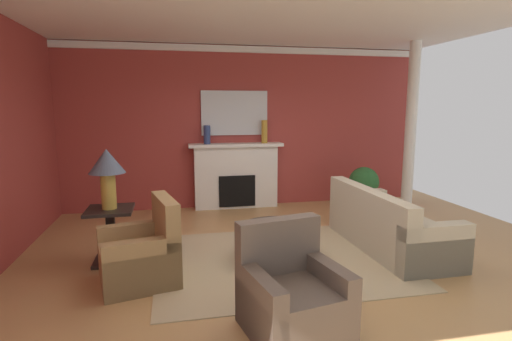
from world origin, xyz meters
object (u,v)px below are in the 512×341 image
object	(u,v)px
vase_mantel_left	(207,135)
potted_plant	(364,185)
coffee_table	(278,235)
side_table	(111,232)
vase_mantel_right	(264,132)
fireplace	(236,177)
armchair_facing_fireplace	(292,298)
table_lamp	(107,167)
mantel_mirror	(235,113)
sofa	(387,227)
armchair_near_window	(142,256)

from	to	relation	value
vase_mantel_left	potted_plant	xyz separation A→B (m)	(2.88, -0.67, -0.94)
coffee_table	side_table	world-z (taller)	side_table
side_table	vase_mantel_right	distance (m)	3.63
fireplace	side_table	bearing A→B (deg)	-129.34
armchair_facing_fireplace	table_lamp	xyz separation A→B (m)	(-1.78, 1.97, 0.92)
fireplace	potted_plant	size ratio (longest dim) A/B	2.16
potted_plant	coffee_table	bearing A→B (deg)	-136.92
coffee_table	vase_mantel_left	size ratio (longest dim) A/B	2.85
side_table	vase_mantel_right	world-z (taller)	vase_mantel_right
coffee_table	side_table	bearing A→B (deg)	169.56
mantel_mirror	sofa	distance (m)	3.61
mantel_mirror	side_table	xyz separation A→B (m)	(-1.98, -2.53, -1.43)
vase_mantel_right	coffee_table	bearing A→B (deg)	-99.27
armchair_facing_fireplace	side_table	xyz separation A→B (m)	(-1.78, 1.97, 0.09)
fireplace	vase_mantel_right	xyz separation A→B (m)	(0.55, -0.05, 0.88)
potted_plant	armchair_facing_fireplace	bearing A→B (deg)	-124.58
armchair_facing_fireplace	vase_mantel_right	bearing A→B (deg)	80.18
table_lamp	vase_mantel_right	size ratio (longest dim) A/B	1.71
coffee_table	vase_mantel_right	xyz separation A→B (m)	(0.45, 2.75, 1.14)
coffee_table	vase_mantel_left	world-z (taller)	vase_mantel_left
potted_plant	vase_mantel_right	bearing A→B (deg)	159.47
vase_mantel_left	potted_plant	world-z (taller)	vase_mantel_left
armchair_facing_fireplace	vase_mantel_left	size ratio (longest dim) A/B	2.71
mantel_mirror	vase_mantel_left	size ratio (longest dim) A/B	3.65
fireplace	potted_plant	bearing A→B (deg)	-17.08
sofa	coffee_table	world-z (taller)	sofa
fireplace	mantel_mirror	xyz separation A→B (m)	(0.00, 0.12, 1.24)
fireplace	potted_plant	world-z (taller)	fireplace
mantel_mirror	vase_mantel_right	xyz separation A→B (m)	(0.55, -0.17, -0.35)
mantel_mirror	armchair_near_window	size ratio (longest dim) A/B	1.34
vase_mantel_left	fireplace	bearing A→B (deg)	5.16
armchair_near_window	vase_mantel_left	bearing A→B (deg)	71.71
side_table	vase_mantel_left	distance (m)	2.95
fireplace	coffee_table	size ratio (longest dim) A/B	1.80
mantel_mirror	coffee_table	xyz separation A→B (m)	(0.10, -2.92, -1.50)
sofa	vase_mantel_right	xyz separation A→B (m)	(-1.15, 2.62, 1.18)
side_table	table_lamp	size ratio (longest dim) A/B	0.93
vase_mantel_right	potted_plant	xyz separation A→B (m)	(1.78, -0.67, -0.99)
side_table	potted_plant	xyz separation A→B (m)	(4.31, 1.70, 0.09)
coffee_table	potted_plant	distance (m)	3.05
vase_mantel_right	vase_mantel_left	world-z (taller)	vase_mantel_right
fireplace	table_lamp	size ratio (longest dim) A/B	2.40
armchair_facing_fireplace	potted_plant	distance (m)	4.46
armchair_facing_fireplace	coffee_table	xyz separation A→B (m)	(0.30, 1.59, 0.03)
mantel_mirror	table_lamp	size ratio (longest dim) A/B	1.71
table_lamp	mantel_mirror	bearing A→B (deg)	52.02
sofa	table_lamp	bearing A→B (deg)	176.11
coffee_table	table_lamp	distance (m)	2.29
side_table	table_lamp	bearing A→B (deg)	172.87
sofa	fireplace	bearing A→B (deg)	122.55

